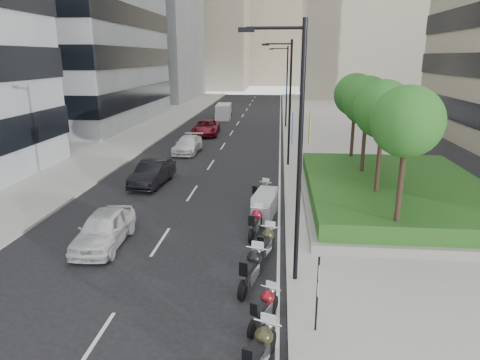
# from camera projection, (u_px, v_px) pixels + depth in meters

# --- Properties ---
(ground) EXTENTS (160.00, 160.00, 0.00)m
(ground) POSITION_uv_depth(u_px,v_px,m) (172.00, 291.00, 14.90)
(ground) COLOR black
(ground) RESTS_ON ground
(sidewalk_right) EXTENTS (10.00, 100.00, 0.15)m
(sidewalk_right) POSITION_uv_depth(u_px,v_px,m) (333.00, 137.00, 42.77)
(sidewalk_right) COLOR #9E9B93
(sidewalk_right) RESTS_ON ground
(sidewalk_left) EXTENTS (8.00, 100.00, 0.15)m
(sidewalk_left) POSITION_uv_depth(u_px,v_px,m) (130.00, 134.00, 44.64)
(sidewalk_left) COLOR #9E9B93
(sidewalk_left) RESTS_ON ground
(lane_edge) EXTENTS (0.12, 100.00, 0.01)m
(lane_edge) POSITION_uv_depth(u_px,v_px,m) (280.00, 137.00, 43.26)
(lane_edge) COLOR silver
(lane_edge) RESTS_ON ground
(lane_centre) EXTENTS (0.12, 100.00, 0.01)m
(lane_centre) POSITION_uv_depth(u_px,v_px,m) (229.00, 136.00, 43.73)
(lane_centre) COLOR silver
(lane_centre) RESTS_ON ground
(building_grey_far) EXTENTS (22.00, 26.00, 30.00)m
(building_grey_far) POSITION_uv_depth(u_px,v_px,m) (134.00, 17.00, 79.82)
(building_grey_far) COLOR gray
(building_grey_far) RESTS_ON ground
(building_cream_right) EXTENTS (28.00, 24.00, 36.00)m
(building_cream_right) POSITION_uv_depth(u_px,v_px,m) (376.00, 3.00, 84.46)
(building_cream_right) COLOR #B7AD93
(building_cream_right) RESTS_ON ground
(building_cream_left) EXTENTS (26.00, 24.00, 34.00)m
(building_cream_left) POSITION_uv_depth(u_px,v_px,m) (196.00, 19.00, 107.43)
(building_cream_left) COLOR #B7AD93
(building_cream_left) RESTS_ON ground
(building_cream_centre) EXTENTS (30.00, 24.00, 38.00)m
(building_cream_centre) POSITION_uv_depth(u_px,v_px,m) (277.00, 17.00, 124.23)
(building_cream_centre) COLOR #B7AD93
(building_cream_centre) RESTS_ON ground
(planter) EXTENTS (10.00, 14.00, 0.40)m
(planter) POSITION_uv_depth(u_px,v_px,m) (394.00, 199.00, 23.48)
(planter) COLOR gray
(planter) RESTS_ON sidewalk_right
(hedge) EXTENTS (9.40, 13.40, 0.80)m
(hedge) POSITION_uv_depth(u_px,v_px,m) (396.00, 188.00, 23.31)
(hedge) COLOR #134518
(hedge) RESTS_ON planter
(tree_0) EXTENTS (2.80, 2.80, 6.30)m
(tree_0) POSITION_uv_depth(u_px,v_px,m) (407.00, 122.00, 16.46)
(tree_0) COLOR #332319
(tree_0) RESTS_ON planter
(tree_1) EXTENTS (2.80, 2.80, 6.30)m
(tree_1) POSITION_uv_depth(u_px,v_px,m) (383.00, 110.00, 20.29)
(tree_1) COLOR #332319
(tree_1) RESTS_ON planter
(tree_2) EXTENTS (2.80, 2.80, 6.30)m
(tree_2) POSITION_uv_depth(u_px,v_px,m) (367.00, 101.00, 24.11)
(tree_2) COLOR #332319
(tree_2) RESTS_ON planter
(tree_3) EXTENTS (2.80, 2.80, 6.30)m
(tree_3) POSITION_uv_depth(u_px,v_px,m) (355.00, 95.00, 27.94)
(tree_3) COLOR #332319
(tree_3) RESTS_ON planter
(lamp_post_0) EXTENTS (2.34, 0.45, 9.00)m
(lamp_post_0) POSITION_uv_depth(u_px,v_px,m) (296.00, 144.00, 14.08)
(lamp_post_0) COLOR black
(lamp_post_0) RESTS_ON ground
(lamp_post_1) EXTENTS (2.34, 0.45, 9.00)m
(lamp_post_1) POSITION_uv_depth(u_px,v_px,m) (288.00, 97.00, 30.34)
(lamp_post_1) COLOR black
(lamp_post_1) RESTS_ON ground
(lamp_post_2) EXTENTS (2.34, 0.45, 9.00)m
(lamp_post_2) POSITION_uv_depth(u_px,v_px,m) (286.00, 83.00, 47.56)
(lamp_post_2) COLOR black
(lamp_post_2) RESTS_ON ground
(parking_sign) EXTENTS (0.06, 0.32, 2.50)m
(parking_sign) POSITION_uv_depth(u_px,v_px,m) (318.00, 290.00, 12.15)
(parking_sign) COLOR black
(parking_sign) RESTS_ON ground
(motorcycle_0) EXTENTS (0.99, 2.23, 1.15)m
(motorcycle_0) POSITION_uv_depth(u_px,v_px,m) (260.00, 351.00, 10.90)
(motorcycle_0) COLOR black
(motorcycle_0) RESTS_ON ground
(motorcycle_1) EXTENTS (0.96, 1.89, 1.00)m
(motorcycle_1) POSITION_uv_depth(u_px,v_px,m) (264.00, 308.00, 12.93)
(motorcycle_1) COLOR black
(motorcycle_1) RESTS_ON ground
(motorcycle_2) EXTENTS (0.96, 2.43, 1.24)m
(motorcycle_2) POSITION_uv_depth(u_px,v_px,m) (252.00, 269.00, 15.03)
(motorcycle_2) COLOR black
(motorcycle_2) RESTS_ON ground
(motorcycle_3) EXTENTS (0.86, 2.28, 1.15)m
(motorcycle_3) POSITION_uv_depth(u_px,v_px,m) (266.00, 243.00, 17.20)
(motorcycle_3) COLOR black
(motorcycle_3) RESTS_ON ground
(motorcycle_4) EXTENTS (0.77, 2.29, 1.15)m
(motorcycle_4) POSITION_uv_depth(u_px,v_px,m) (256.00, 223.00, 19.38)
(motorcycle_4) COLOR black
(motorcycle_4) RESTS_ON ground
(motorcycle_5) EXTENTS (1.27, 2.37, 1.36)m
(motorcycle_5) POSITION_uv_depth(u_px,v_px,m) (265.00, 205.00, 21.44)
(motorcycle_5) COLOR black
(motorcycle_5) RESTS_ON ground
(motorcycle_6) EXTENTS (1.09, 2.09, 1.11)m
(motorcycle_6) POSITION_uv_depth(u_px,v_px,m) (261.00, 193.00, 23.65)
(motorcycle_6) COLOR black
(motorcycle_6) RESTS_ON ground
(car_a) EXTENTS (1.92, 4.47, 1.50)m
(car_a) POSITION_uv_depth(u_px,v_px,m) (104.00, 229.00, 18.32)
(car_a) COLOR silver
(car_a) RESTS_ON ground
(car_b) EXTENTS (1.99, 4.73, 1.52)m
(car_b) POSITION_uv_depth(u_px,v_px,m) (152.00, 173.00, 27.06)
(car_b) COLOR black
(car_b) RESTS_ON ground
(car_c) EXTENTS (2.11, 4.82, 1.38)m
(car_c) POSITION_uv_depth(u_px,v_px,m) (188.00, 145.00, 36.18)
(car_c) COLOR white
(car_c) RESTS_ON ground
(car_d) EXTENTS (2.84, 5.63, 1.53)m
(car_d) POSITION_uv_depth(u_px,v_px,m) (206.00, 128.00, 44.33)
(car_d) COLOR maroon
(car_d) RESTS_ON ground
(delivery_van) EXTENTS (1.93, 4.62, 1.91)m
(delivery_van) POSITION_uv_depth(u_px,v_px,m) (223.00, 112.00, 55.63)
(delivery_van) COLOR silver
(delivery_van) RESTS_ON ground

